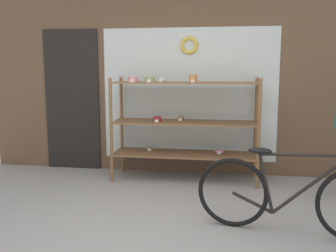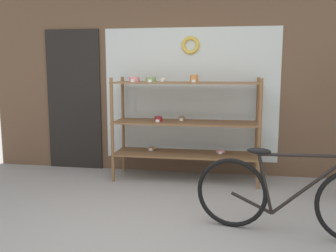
# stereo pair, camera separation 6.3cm
# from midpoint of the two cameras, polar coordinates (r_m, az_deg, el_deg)

# --- Properties ---
(ground_plane) EXTENTS (30.00, 30.00, 0.00)m
(ground_plane) POSITION_cam_midpoint_polar(r_m,az_deg,el_deg) (3.50, -4.76, -17.11)
(ground_plane) COLOR gray
(storefront_facade) EXTENTS (5.68, 0.13, 3.39)m
(storefront_facade) POSITION_cam_midpoint_polar(r_m,az_deg,el_deg) (5.48, 0.42, 10.05)
(storefront_facade) COLOR brown
(storefront_facade) RESTS_ON ground_plane
(display_case) EXTENTS (1.97, 0.56, 1.45)m
(display_case) POSITION_cam_midpoint_polar(r_m,az_deg,el_deg) (5.09, 1.96, 0.99)
(display_case) COLOR brown
(display_case) RESTS_ON ground_plane
(bicycle) EXTENTS (1.74, 0.51, 0.81)m
(bicycle) POSITION_cam_midpoint_polar(r_m,az_deg,el_deg) (3.66, 17.71, -10.17)
(bicycle) COLOR black
(bicycle) RESTS_ON ground_plane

